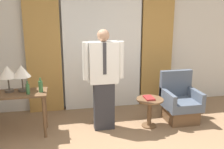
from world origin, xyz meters
TOP-DOWN VIEW (x-y plane):
  - wall_back at (0.00, 2.83)m, footprint 10.00×0.06m
  - curtain_sheer_center at (0.00, 2.70)m, footprint 1.64×0.06m
  - curtain_drape_left at (-1.21, 2.70)m, footprint 0.69×0.06m
  - curtain_drape_right at (1.21, 2.70)m, footprint 0.69×0.06m
  - desk at (-1.63, 1.72)m, footprint 1.00×0.49m
  - table_lamp_left at (-1.74, 1.79)m, footprint 0.29×0.29m
  - table_lamp_right at (-1.52, 1.79)m, footprint 0.29×0.29m
  - bottle_near_edge at (-1.42, 1.61)m, footprint 0.06×0.06m
  - bottle_by_lamp at (-1.22, 1.68)m, footprint 0.07×0.07m
  - person at (-0.17, 1.67)m, footprint 0.71×0.23m
  - armchair at (1.32, 1.71)m, footprint 0.64×0.64m
  - side_table at (0.66, 1.57)m, footprint 0.49×0.49m
  - book at (0.64, 1.58)m, footprint 0.16×0.26m

SIDE VIEW (x-z plane):
  - armchair at x=1.32m, z-range -0.13..0.81m
  - side_table at x=0.66m, z-range 0.10..0.63m
  - book at x=0.64m, z-range 0.53..0.56m
  - desk at x=-1.63m, z-range 0.24..0.99m
  - bottle_near_edge at x=-1.42m, z-range 0.74..0.95m
  - bottle_by_lamp at x=-1.22m, z-range 0.73..0.98m
  - person at x=-0.17m, z-range 0.07..1.85m
  - table_lamp_left at x=-1.74m, z-range 0.86..1.31m
  - table_lamp_right at x=-1.52m, z-range 0.86..1.31m
  - curtain_sheer_center at x=0.00m, z-range 0.00..2.58m
  - curtain_drape_left at x=-1.21m, z-range 0.00..2.58m
  - curtain_drape_right at x=1.21m, z-range 0.00..2.58m
  - wall_back at x=0.00m, z-range 0.00..2.70m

